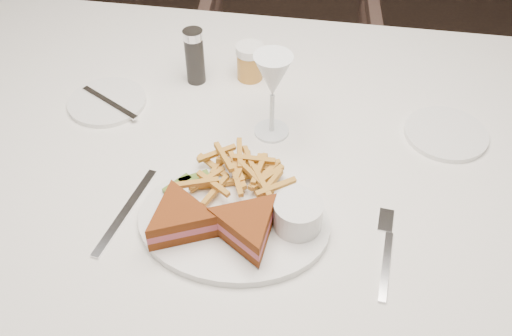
{
  "coord_description": "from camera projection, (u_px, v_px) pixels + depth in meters",
  "views": [
    {
      "loc": [
        -0.12,
        -0.53,
        1.49
      ],
      "look_at": [
        -0.17,
        0.16,
        0.8
      ],
      "focal_mm": 40.0,
      "sensor_mm": 36.0,
      "label": 1
    }
  ],
  "objects": [
    {
      "name": "chair_far",
      "position": [
        286.0,
        71.0,
        2.02
      ],
      "size": [
        0.61,
        0.57,
        0.62
      ],
      "primitive_type": "imported",
      "rotation": [
        0.0,
        0.0,
        3.14
      ],
      "color": "#4C362E",
      "rests_on": "ground"
    },
    {
      "name": "table",
      "position": [
        258.0,
        284.0,
        1.31
      ],
      "size": [
        1.73,
        1.23,
        0.75
      ],
      "primitive_type": "cube",
      "rotation": [
        0.0,
        0.0,
        -0.09
      ],
      "color": "white",
      "rests_on": "ground"
    },
    {
      "name": "table_setting",
      "position": [
        242.0,
        169.0,
        0.99
      ],
      "size": [
        0.84,
        0.68,
        0.18
      ],
      "color": "white",
      "rests_on": "table"
    }
  ]
}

